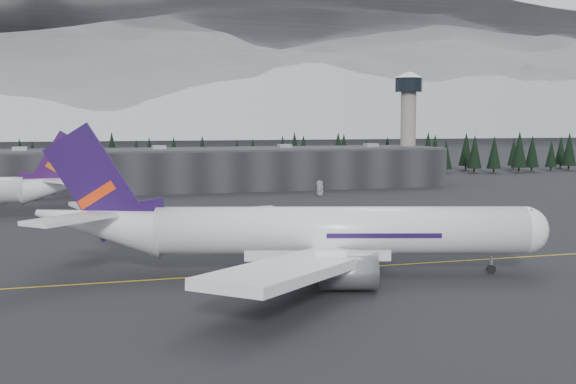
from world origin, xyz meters
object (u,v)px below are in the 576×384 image
object	(u,v)px
terminal	(192,169)
gse_vehicle_b	(320,193)
jet_main	(296,232)
gse_vehicle_a	(30,199)
control_tower	(408,114)

from	to	relation	value
terminal	gse_vehicle_b	world-z (taller)	terminal
jet_main	gse_vehicle_a	distance (m)	114.78
gse_vehicle_a	gse_vehicle_b	size ratio (longest dim) A/B	1.15
control_tower	gse_vehicle_a	distance (m)	126.02
terminal	control_tower	world-z (taller)	control_tower
terminal	gse_vehicle_a	size ratio (longest dim) A/B	31.70
terminal	gse_vehicle_b	size ratio (longest dim) A/B	36.40
terminal	control_tower	distance (m)	76.98
jet_main	control_tower	bearing A→B (deg)	74.30
control_tower	gse_vehicle_a	size ratio (longest dim) A/B	7.47
gse_vehicle_a	gse_vehicle_b	xyz separation A→B (m)	(78.11, -9.25, 0.05)
terminal	jet_main	bearing A→B (deg)	-92.65
control_tower	gse_vehicle_a	xyz separation A→B (m)	(-121.51, -24.49, -22.70)
terminal	gse_vehicle_b	bearing A→B (deg)	-44.22
control_tower	gse_vehicle_a	world-z (taller)	control_tower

